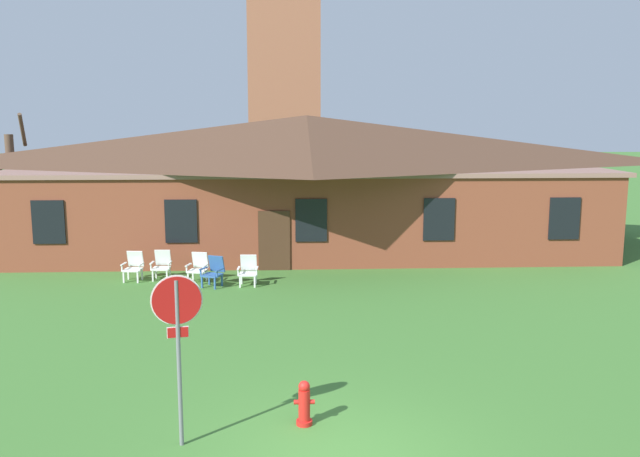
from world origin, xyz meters
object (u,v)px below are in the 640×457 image
stop_sign (178,326)px  lawn_chair_left_end (198,267)px  lawn_chair_middle (214,271)px  fire_hydrant (304,404)px  lawn_chair_by_porch (134,265)px  lawn_chair_right_end (248,270)px  lawn_chair_near_door (162,264)px

stop_sign → lawn_chair_left_end: size_ratio=2.94×
lawn_chair_middle → fire_hydrant: lawn_chair_middle is taller
lawn_chair_by_porch → lawn_chair_left_end: size_ratio=1.00×
stop_sign → fire_hydrant: 2.65m
stop_sign → lawn_chair_right_end: 10.66m
lawn_chair_left_end → lawn_chair_right_end: bearing=-17.0°
fire_hydrant → lawn_chair_middle: bearing=104.9°
lawn_chair_by_porch → lawn_chair_near_door: 0.89m
lawn_chair_right_end → fire_hydrant: 10.04m
lawn_chair_middle → fire_hydrant: bearing=-75.1°
lawn_chair_left_end → lawn_chair_near_door: bearing=160.8°
lawn_chair_near_door → lawn_chair_middle: same height
lawn_chair_middle → lawn_chair_right_end: bearing=6.0°
fire_hydrant → lawn_chair_near_door: bearing=112.2°
lawn_chair_middle → fire_hydrant: size_ratio=1.21×
lawn_chair_right_end → fire_hydrant: lawn_chair_right_end is taller
lawn_chair_left_end → lawn_chair_middle: bearing=-47.6°
lawn_chair_by_porch → lawn_chair_left_end: 2.16m
stop_sign → lawn_chair_by_porch: stop_sign is taller
lawn_chair_by_porch → lawn_chair_middle: (2.70, -0.90, 0.00)m
stop_sign → lawn_chair_left_end: stop_sign is taller
lawn_chair_middle → lawn_chair_near_door: bearing=150.0°
lawn_chair_by_porch → lawn_chair_right_end: (3.77, -0.78, 0.00)m
fire_hydrant → lawn_chair_right_end: bearing=98.8°
lawn_chair_right_end → fire_hydrant: (1.54, -9.92, -0.12)m
fire_hydrant → lawn_chair_left_end: bearing=107.0°
lawn_chair_by_porch → fire_hydrant: 11.95m
stop_sign → lawn_chair_middle: stop_sign is taller
lawn_chair_near_door → lawn_chair_left_end: size_ratio=1.00×
stop_sign → fire_hydrant: stop_sign is taller
lawn_chair_right_end → lawn_chair_middle: bearing=-174.0°
lawn_chair_right_end → fire_hydrant: bearing=-81.2°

